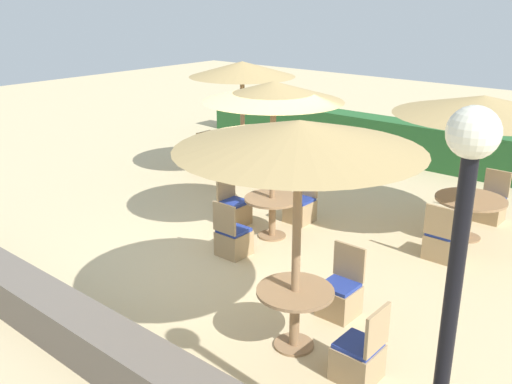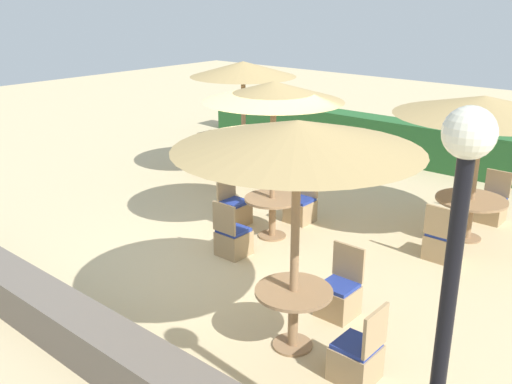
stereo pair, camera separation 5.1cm
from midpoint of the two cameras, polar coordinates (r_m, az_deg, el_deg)
name	(u,v)px [view 1 (the left image)]	position (r m, az deg, el deg)	size (l,w,h in m)	color
ground_plane	(232,253)	(9.33, -2.56, -6.16)	(40.00, 40.00, 0.00)	#D1BA8C
hedge_row	(418,144)	(14.51, 15.77, 4.61)	(13.00, 0.70, 1.02)	#28602D
stone_border	(58,318)	(7.50, -19.42, -11.76)	(10.00, 0.56, 0.55)	#6B6056
lamp_post	(459,243)	(4.24, 19.34, -4.80)	(0.36, 0.36, 3.32)	black
parasol_back_right	(483,106)	(9.88, 21.65, 8.00)	(2.85, 2.85, 2.47)	#93704C
round_table_back_right	(470,206)	(10.31, 20.49, -1.31)	(1.18, 1.18, 0.73)	#93704C
patio_chair_back_right_north	(490,207)	(11.38, 22.28, -1.42)	(0.46, 0.46, 0.93)	tan
patio_chair_back_right_south	(441,243)	(9.51, 17.90, -4.88)	(0.46, 0.46, 0.93)	tan
parasol_center	(273,92)	(9.24, 1.60, 9.93)	(2.29, 2.29, 2.68)	#93704C
round_table_center	(272,207)	(9.75, 1.49, -1.52)	(0.96, 0.96, 0.72)	#93704C
patio_chair_center_north	(300,208)	(10.54, 4.33, -1.58)	(0.46, 0.46, 0.93)	tan
patio_chair_center_west	(234,210)	(10.39, -2.35, -1.84)	(0.46, 0.46, 0.93)	tan
patio_chair_center_south	(233,240)	(9.18, -2.48, -4.80)	(0.46, 0.46, 0.93)	tan
parasol_front_right	(299,136)	(6.04, 4.10, 5.58)	(2.70, 2.70, 2.75)	#93704C
round_table_front_right	(295,305)	(6.80, 3.69, -11.17)	(0.91, 0.91, 0.76)	#93704C
patio_chair_front_right_east	(359,358)	(6.53, 10.02, -16.04)	(0.46, 0.46, 0.93)	tan
patio_chair_front_right_north	(340,296)	(7.64, 8.19, -10.27)	(0.46, 0.46, 0.93)	tan
parasol_back_left	(242,70)	(12.47, -1.51, 12.13)	(2.29, 2.29, 2.63)	#93704C
round_table_back_left	(243,156)	(12.85, -1.44, 3.66)	(0.94, 0.94, 0.73)	#93704C
patio_chair_back_left_east	(278,175)	(12.38, 2.06, 1.67)	(0.46, 0.46, 0.93)	tan
patio_chair_back_left_north	(271,159)	(13.59, 1.38, 3.29)	(0.46, 0.46, 0.93)	tan
patio_chair_back_left_west	(210,160)	(13.54, -4.73, 3.17)	(0.46, 0.46, 0.93)	tan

